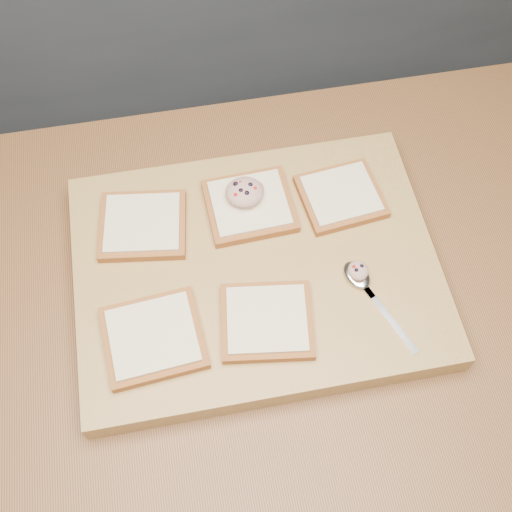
{
  "coord_description": "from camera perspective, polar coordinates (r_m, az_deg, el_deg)",
  "views": [
    {
      "loc": [
        -0.18,
        -0.39,
        1.76
      ],
      "look_at": [
        -0.1,
        0.05,
        0.96
      ],
      "focal_mm": 45.0,
      "sensor_mm": 36.0,
      "label": 1
    }
  ],
  "objects": [
    {
      "name": "tuna_salad_dollop",
      "position": [
        0.96,
        -1.03,
        5.72
      ],
      "size": [
        0.06,
        0.05,
        0.03
      ],
      "color": "tan",
      "rests_on": "bread_far_center"
    },
    {
      "name": "ground",
      "position": [
        1.81,
        3.66,
        -15.83
      ],
      "size": [
        4.0,
        4.0,
        0.0
      ],
      "primitive_type": "plane",
      "color": "#515459",
      "rests_on": "ground"
    },
    {
      "name": "bread_near_center",
      "position": [
        0.88,
        0.97,
        -5.78
      ],
      "size": [
        0.14,
        0.13,
        0.02
      ],
      "color": "#975B27",
      "rests_on": "cutting_board"
    },
    {
      "name": "cutting_board",
      "position": [
        0.95,
        0.0,
        -1.24
      ],
      "size": [
        0.53,
        0.4,
        0.04
      ],
      "primitive_type": "cube",
      "color": "tan",
      "rests_on": "island_counter"
    },
    {
      "name": "bread_far_center",
      "position": [
        0.97,
        -0.58,
        4.52
      ],
      "size": [
        0.13,
        0.12,
        0.02
      ],
      "color": "#975B27",
      "rests_on": "cutting_board"
    },
    {
      "name": "island_counter",
      "position": [
        1.37,
        4.73,
        -11.49
      ],
      "size": [
        2.0,
        0.8,
        0.9
      ],
      "color": "slate",
      "rests_on": "ground"
    },
    {
      "name": "spoon",
      "position": [
        0.92,
        9.38,
        -2.25
      ],
      "size": [
        0.08,
        0.16,
        0.01
      ],
      "color": "silver",
      "rests_on": "cutting_board"
    },
    {
      "name": "spoon_salad",
      "position": [
        0.91,
        9.07,
        -1.28
      ],
      "size": [
        0.03,
        0.03,
        0.02
      ],
      "color": "tan",
      "rests_on": "spoon"
    },
    {
      "name": "bread_far_right",
      "position": [
        0.99,
        7.56,
        5.32
      ],
      "size": [
        0.13,
        0.12,
        0.02
      ],
      "color": "#975B27",
      "rests_on": "cutting_board"
    },
    {
      "name": "bread_far_left",
      "position": [
        0.97,
        -10.03,
        2.75
      ],
      "size": [
        0.14,
        0.13,
        0.02
      ],
      "color": "#975B27",
      "rests_on": "cutting_board"
    },
    {
      "name": "bread_near_left",
      "position": [
        0.88,
        -9.12,
        -7.16
      ],
      "size": [
        0.14,
        0.13,
        0.02
      ],
      "color": "#975B27",
      "rests_on": "cutting_board"
    }
  ]
}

